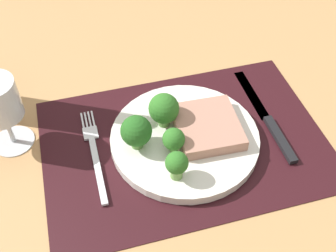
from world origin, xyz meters
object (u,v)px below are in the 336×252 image
(steak, at_px, (208,127))
(fork, at_px, (95,153))
(plate, at_px, (185,139))
(knife, at_px, (268,120))

(steak, bearing_deg, fork, 175.16)
(steak, relative_size, fork, 0.56)
(plate, xyz_separation_m, fork, (-0.15, 0.01, -0.01))
(plate, xyz_separation_m, steak, (0.04, -0.00, 0.02))
(steak, bearing_deg, knife, 3.33)
(plate, relative_size, knife, 1.05)
(fork, height_order, knife, knife)
(steak, height_order, knife, steak)
(steak, bearing_deg, plate, 178.04)
(knife, bearing_deg, plate, -176.32)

